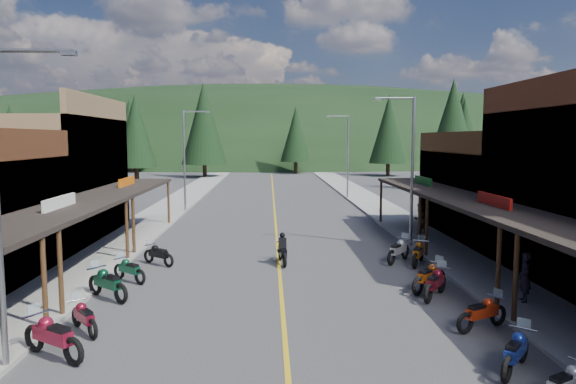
{
  "coord_description": "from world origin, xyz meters",
  "views": [
    {
      "loc": [
        -0.45,
        -18.67,
        5.83
      ],
      "look_at": [
        0.56,
        8.26,
        3.0
      ],
      "focal_mm": 32.0,
      "sensor_mm": 36.0,
      "label": 1
    }
  ],
  "objects": [
    {
      "name": "ground",
      "position": [
        0.0,
        0.0,
        0.0
      ],
      "size": [
        220.0,
        220.0,
        0.0
      ],
      "primitive_type": "plane",
      "color": "#38383A",
      "rests_on": "ground"
    },
    {
      "name": "centerline",
      "position": [
        0.0,
        20.0,
        0.01
      ],
      "size": [
        0.15,
        90.0,
        0.01
      ],
      "primitive_type": "cube",
      "color": "gold",
      "rests_on": "ground"
    },
    {
      "name": "sidewalk_west",
      "position": [
        -8.7,
        20.0,
        0.07
      ],
      "size": [
        3.4,
        94.0,
        0.15
      ],
      "primitive_type": "cube",
      "color": "gray",
      "rests_on": "ground"
    },
    {
      "name": "sidewalk_east",
      "position": [
        8.7,
        20.0,
        0.07
      ],
      "size": [
        3.4,
        94.0,
        0.15
      ],
      "primitive_type": "cube",
      "color": "gray",
      "rests_on": "ground"
    },
    {
      "name": "shop_west_3",
      "position": [
        -13.78,
        11.3,
        3.52
      ],
      "size": [
        10.9,
        10.2,
        8.2
      ],
      "color": "brown",
      "rests_on": "ground"
    },
    {
      "name": "shop_east_3",
      "position": [
        13.75,
        11.3,
        2.53
      ],
      "size": [
        10.9,
        10.2,
        6.2
      ],
      "color": "#4C2D16",
      "rests_on": "ground"
    },
    {
      "name": "streetlight_0",
      "position": [
        -6.95,
        -6.0,
        4.46
      ],
      "size": [
        2.16,
        0.18,
        8.0
      ],
      "color": "gray",
      "rests_on": "ground"
    },
    {
      "name": "streetlight_1",
      "position": [
        -6.95,
        22.0,
        4.46
      ],
      "size": [
        2.16,
        0.18,
        8.0
      ],
      "color": "gray",
      "rests_on": "ground"
    },
    {
      "name": "streetlight_2",
      "position": [
        6.95,
        8.0,
        4.46
      ],
      "size": [
        2.16,
        0.18,
        8.0
      ],
      "color": "gray",
      "rests_on": "ground"
    },
    {
      "name": "streetlight_3",
      "position": [
        6.95,
        30.0,
        4.46
      ],
      "size": [
        2.16,
        0.18,
        8.0
      ],
      "color": "gray",
      "rests_on": "ground"
    },
    {
      "name": "ridge_hill",
      "position": [
        0.0,
        135.0,
        0.0
      ],
      "size": [
        310.0,
        140.0,
        60.0
      ],
      "primitive_type": "ellipsoid",
      "color": "black",
      "rests_on": "ground"
    },
    {
      "name": "pine_0",
      "position": [
        -40.0,
        62.0,
        6.48
      ],
      "size": [
        5.04,
        5.04,
        11.0
      ],
      "color": "black",
      "rests_on": "ground"
    },
    {
      "name": "pine_1",
      "position": [
        -24.0,
        70.0,
        7.24
      ],
      "size": [
        5.88,
        5.88,
        12.5
      ],
      "color": "black",
      "rests_on": "ground"
    },
    {
      "name": "pine_2",
      "position": [
        -10.0,
        58.0,
        7.99
      ],
      "size": [
        6.72,
        6.72,
        14.0
      ],
      "color": "black",
      "rests_on": "ground"
    },
    {
      "name": "pine_3",
      "position": [
        4.0,
        66.0,
        6.48
      ],
      "size": [
        5.04,
        5.04,
        11.0
      ],
      "color": "black",
      "rests_on": "ground"
    },
    {
      "name": "pine_4",
      "position": [
        18.0,
        60.0,
        7.24
      ],
      "size": [
        5.88,
        5.88,
        12.5
      ],
      "color": "black",
      "rests_on": "ground"
    },
    {
      "name": "pine_5",
      "position": [
        34.0,
        72.0,
        7.99
      ],
      "size": [
        6.72,
        6.72,
        14.0
      ],
      "color": "black",
      "rests_on": "ground"
    },
    {
      "name": "pine_6",
      "position": [
        46.0,
        64.0,
        6.48
      ],
      "size": [
        5.04,
        5.04,
        11.0
      ],
      "color": "black",
      "rests_on": "ground"
    },
    {
      "name": "pine_7",
      "position": [
        -32.0,
        76.0,
        7.24
      ],
      "size": [
        5.88,
        5.88,
        12.5
      ],
      "color": "black",
      "rests_on": "ground"
    },
    {
      "name": "pine_8",
      "position": [
        -22.0,
        40.0,
        5.98
      ],
      "size": [
        4.48,
        4.48,
        10.0
      ],
      "color": "black",
      "rests_on": "ground"
    },
    {
      "name": "pine_9",
      "position": [
        24.0,
        45.0,
        6.38
      ],
      "size": [
        4.93,
        4.93,
        10.8
      ],
      "color": "black",
      "rests_on": "ground"
    },
    {
      "name": "pine_10",
      "position": [
        -18.0,
        50.0,
        6.78
      ],
      "size": [
        5.38,
        5.38,
        11.6
      ],
      "color": "black",
      "rests_on": "ground"
    },
    {
      "name": "pine_11",
      "position": [
        20.0,
        38.0,
        7.19
      ],
      "size": [
        5.82,
        5.82,
        12.4
      ],
      "color": "black",
      "rests_on": "ground"
    },
    {
      "name": "bike_west_5",
      "position": [
        -6.18,
        -5.37,
        0.67
      ],
      "size": [
        2.39,
        1.95,
        1.34
      ],
      "primitive_type": null,
      "rotation": [
        0.0,
        0.0,
        0.99
      ],
      "color": "maroon",
      "rests_on": "ground"
    },
    {
      "name": "bike_west_6",
      "position": [
        -6.0,
        -3.57,
        0.54
      ],
      "size": [
        1.67,
        1.86,
        1.08
      ],
      "primitive_type": null,
      "rotation": [
        0.0,
        0.0,
        0.68
      ],
      "color": "maroon",
      "rests_on": "ground"
    },
    {
      "name": "bike_west_7",
      "position": [
        -6.31,
        -0.33,
        0.66
      ],
      "size": [
        2.26,
        2.09,
        1.32
      ],
      "primitive_type": null,
      "rotation": [
        0.0,
        0.0,
        0.86
      ],
      "color": "#0B3823",
      "rests_on": "ground"
    },
    {
      "name": "bike_west_8",
      "position": [
        -6.14,
        1.96,
        0.56
      ],
      "size": [
        1.92,
        1.75,
        1.12
      ],
      "primitive_type": null,
      "rotation": [
        0.0,
        0.0,
        0.88
      ],
      "color": "#0D422A",
      "rests_on": "ground"
    },
    {
      "name": "bike_west_9",
      "position": [
        -5.55,
        4.7,
        0.55
      ],
      "size": [
        1.92,
        1.72,
        1.11
      ],
      "primitive_type": null,
      "rotation": [
        0.0,
        0.0,
        0.9
      ],
      "color": "black",
      "rests_on": "ground"
    },
    {
      "name": "bike_east_4",
      "position": [
        6.0,
        -8.28,
        0.54
      ],
      "size": [
        1.97,
        1.46,
        1.09
      ],
      "primitive_type": null,
      "rotation": [
        0.0,
        0.0,
        -1.08
      ],
      "color": "#9B9BA0",
      "rests_on": "ground"
    },
    {
      "name": "bike_east_5",
      "position": [
        5.68,
        -6.61,
        0.59
      ],
      "size": [
        1.86,
        2.0,
        1.17
      ],
      "primitive_type": null,
      "rotation": [
        0.0,
        0.0,
        -0.71
      ],
      "color": "navy",
      "rests_on": "ground"
    },
    {
      "name": "bike_east_6",
      "position": [
        6.04,
        -3.75,
        0.58
      ],
      "size": [
        2.12,
        1.51,
        1.16
      ],
      "primitive_type": null,
      "rotation": [
        0.0,
        0.0,
        -1.11
      ],
      "color": "#B2270C",
      "rests_on": "ground"
    },
    {
      "name": "bike_east_7",
      "position": [
        5.61,
        -0.62,
        0.62
      ],
      "size": [
        1.86,
        2.18,
        1.24
      ],
      "primitive_type": null,
      "rotation": [
        0.0,
        0.0,
        -0.62
      ],
      "color": "maroon",
      "rests_on": "ground"
    },
    {
      "name": "bike_east_8",
      "position": [
        5.66,
        0.24,
        0.62
      ],
      "size": [
        2.1,
        1.97,
        1.24
      ],
      "primitive_type": null,
      "rotation": [
        0.0,
        0.0,
        -0.85
      ],
      "color": "#BC4C0D",
      "rests_on": "ground"
    },
    {
      "name": "bike_east_9",
      "position": [
        6.44,
        4.32,
        0.62
      ],
      "size": [
        1.62,
        2.27,
        1.24
      ],
      "primitive_type": null,
      "rotation": [
        0.0,
        0.0,
        -0.46
      ],
      "color": "#A6510B",
      "rests_on": "ground"
    },
    {
      "name": "bike_east_10",
      "position": [
        5.65,
        4.86,
        0.63
      ],
      "size": [
        1.94,
        2.19,
        1.26
      ],
      "primitive_type": null,
      "rotation": [
        0.0,
        0.0,
        -0.67
      ],
      "color": "#A9AAAF",
      "rests_on": "ground"
    },
    {
      "name": "rider_on_bike",
      "position": [
        0.17,
        4.74,
        0.61
      ],
      "size": [
        0.9,
        2.07,
        1.53
      ],
      "rotation": [
        0.0,
        0.0,
        0.11
      ],
      "color": "black",
      "rests_on": "ground"
    },
    {
      "name": "pedestrian_east_a",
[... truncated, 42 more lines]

